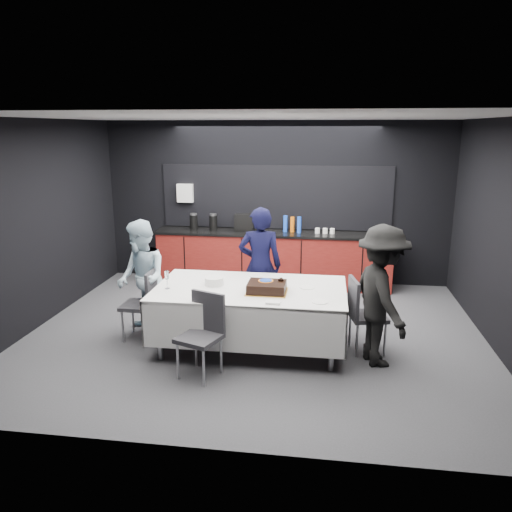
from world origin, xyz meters
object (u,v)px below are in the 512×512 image
Objects in this scene: person_left at (141,279)px; party_table at (250,298)px; cake_assembly at (267,287)px; chair_right at (362,310)px; person_center at (260,266)px; chair_near at (203,328)px; person_right at (381,296)px; champagne_flute at (167,276)px; chair_left at (145,299)px; plate_stack at (214,281)px.

party_table is at bearing 48.07° from person_left.
person_left is at bearing 172.70° from party_table.
cake_assembly is 0.52× the size of chair_right.
party_table is at bearing -177.21° from chair_right.
chair_near is at bearing 68.85° from person_center.
person_right is at bearing 138.39° from person_center.
person_center is at bearing 75.64° from chair_near.
person_right is (2.53, -0.03, -0.12)m from champagne_flute.
cake_assembly is 2.15× the size of champagne_flute.
chair_near is 1.69m from person_center.
chair_right is 0.56× the size of person_center.
party_table is 1.41× the size of person_center.
chair_right is at bearing 6.15° from champagne_flute.
chair_right is (2.74, 0.00, 0.00)m from chair_left.
plate_stack is 0.97m from chair_left.
cake_assembly is 0.52× the size of chair_near.
person_center is at bearing 60.08° from plate_stack.
chair_right is (2.35, 0.25, -0.40)m from champagne_flute.
person_left is (-1.05, 0.95, 0.23)m from chair_near.
person_left is at bearing 168.82° from cake_assembly.
cake_assembly is 0.29× the size of person_center.
cake_assembly is 1.32m from person_right.
chair_near is 0.56× the size of person_right.
chair_left is 0.56× the size of person_right.
chair_left is at bearing 66.96° from person_right.
party_table is 0.33m from cake_assembly.
chair_near is (0.05, -0.81, -0.30)m from plate_stack.
chair_left and chair_near have the same top height.
chair_left is 0.60× the size of person_left.
plate_stack is at bearing 93.63° from chair_near.
champagne_flute is at bearing -173.85° from chair_right.
person_left reaches higher than champagne_flute.
cake_assembly is 1.65m from chair_left.
chair_near is at bearing -154.77° from chair_right.
chair_right is at bearing 143.02° from person_center.
chair_left is (-0.39, 0.25, -0.40)m from champagne_flute.
person_center is 1.07× the size of person_left.
party_table is 1.39m from chair_left.
cake_assembly is 1.72m from person_left.
person_left reaches higher than plate_stack.
person_right is at bearing -0.67° from champagne_flute.
champagne_flute is 2.39m from chair_right.
plate_stack is (-0.46, 0.04, 0.19)m from party_table.
champagne_flute is 0.24× the size of chair_left.
party_table is 2.51× the size of chair_near.
plate_stack is 0.26× the size of chair_right.
party_table is 2.51× the size of chair_right.
chair_right is at bearing 0.09° from chair_left.
chair_right is at bearing 15.71° from person_right.
plate_stack is at bearing 164.50° from cake_assembly.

